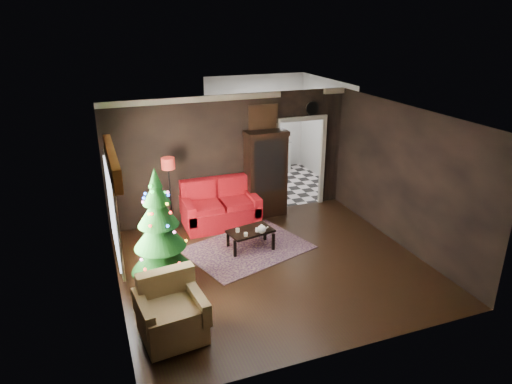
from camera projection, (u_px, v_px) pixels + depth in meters
name	position (u px, v px, depth m)	size (l,w,h in m)	color
floor	(273.00, 266.00, 8.57)	(5.50, 5.50, 0.00)	black
ceiling	(275.00, 117.00, 7.56)	(5.50, 5.50, 0.00)	white
wall_back	(231.00, 157.00, 10.25)	(5.50, 5.50, 0.00)	black
wall_front	(349.00, 264.00, 5.88)	(5.50, 5.50, 0.00)	black
wall_left	(111.00, 219.00, 7.16)	(5.50, 5.50, 0.00)	black
wall_right	(404.00, 178.00, 8.96)	(5.50, 5.50, 0.00)	black
doorway	(299.00, 164.00, 10.93)	(1.10, 0.10, 2.10)	beige
left_window	(113.00, 211.00, 7.33)	(0.05, 1.60, 1.40)	white
valance	(112.00, 161.00, 7.06)	(0.12, 2.10, 0.35)	brown
kitchen_floor	(274.00, 185.00, 12.62)	(3.00, 3.00, 0.00)	white
kitchen_window	(256.00, 114.00, 13.27)	(0.70, 0.06, 0.70)	white
rug	(248.00, 248.00, 9.20)	(2.29, 1.67, 0.01)	#5C4A54
loveseat	(220.00, 204.00, 10.05)	(1.70, 0.90, 1.00)	maroon
curio_cabinet	(266.00, 176.00, 10.45)	(0.90, 0.45, 1.90)	black
floor_lamp	(171.00, 198.00, 9.51)	(0.29, 0.29, 1.73)	black
christmas_tree	(159.00, 229.00, 7.65)	(1.04, 1.04, 1.99)	black
armchair	(171.00, 309.00, 6.54)	(0.90, 0.90, 0.92)	tan
coffee_table	(250.00, 239.00, 9.14)	(0.87, 0.52, 0.39)	black
teapot	(262.00, 229.00, 8.90)	(0.19, 0.19, 0.18)	white
cup_a	(238.00, 230.00, 8.98)	(0.08, 0.08, 0.07)	silver
cup_b	(246.00, 234.00, 8.82)	(0.08, 0.08, 0.07)	white
book	(255.00, 226.00, 9.02)	(0.14, 0.01, 0.19)	tan
wall_clock	(312.00, 108.00, 10.49)	(0.32, 0.32, 0.06)	white
painting	(263.00, 118.00, 10.15)	(0.62, 0.05, 0.52)	#BF7443
kitchen_counter	(259.00, 157.00, 13.50)	(1.80, 0.60, 0.90)	white
kitchen_table	(268.00, 177.00, 12.12)	(0.70, 0.70, 0.75)	brown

